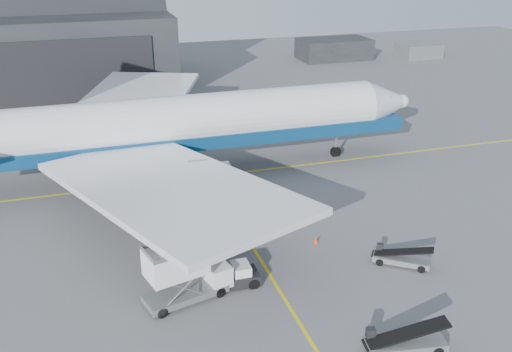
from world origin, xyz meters
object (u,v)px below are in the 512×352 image
object	(u,v)px
airliner	(167,126)
catering_truck	(184,274)
pushback_tug	(235,277)
belt_loader_b	(401,258)
belt_loader_a	(404,342)

from	to	relation	value
airliner	catering_truck	xyz separation A→B (m)	(-2.77, -22.13, -3.32)
airliner	pushback_tug	size ratio (longest dim) A/B	15.54
belt_loader_b	pushback_tug	bearing A→B (deg)	-149.25
pushback_tug	belt_loader_a	bearing A→B (deg)	-50.77
catering_truck	pushback_tug	size ratio (longest dim) A/B	1.80
airliner	pushback_tug	world-z (taller)	airliner
belt_loader_b	belt_loader_a	bearing A→B (deg)	-83.55
catering_truck	belt_loader_a	xyz separation A→B (m)	(11.52, -9.09, -1.49)
pushback_tug	belt_loader_b	size ratio (longest dim) A/B	0.84
pushback_tug	belt_loader_b	distance (m)	12.73
pushback_tug	belt_loader_a	world-z (taller)	belt_loader_a
airliner	belt_loader_a	bearing A→B (deg)	-74.34
catering_truck	airliner	bearing A→B (deg)	68.11
catering_truck	belt_loader_a	size ratio (longest dim) A/B	1.22
airliner	belt_loader_b	xyz separation A→B (m)	(13.70, -22.55, -4.88)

